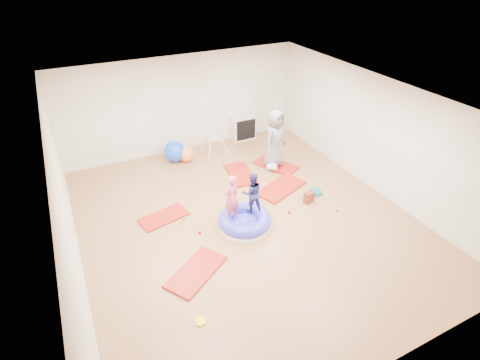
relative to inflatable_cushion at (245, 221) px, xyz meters
name	(u,v)px	position (x,y,z in m)	size (l,w,h in m)	color
room	(246,166)	(0.13, 0.19, 1.26)	(7.01, 8.01, 2.81)	#99683A
gym_mat_front_left	(196,272)	(-1.45, -0.82, -0.12)	(1.24, 0.62, 0.05)	#B7110C
gym_mat_mid_left	(164,217)	(-1.51, 1.10, -0.12)	(1.08, 0.54, 0.05)	#B7110C
gym_mat_center_back	(241,174)	(0.91, 2.02, -0.12)	(1.23, 0.61, 0.05)	#B7110C
gym_mat_right	(281,188)	(1.51, 0.94, -0.12)	(1.31, 0.66, 0.05)	#B7110C
gym_mat_rear_right	(276,165)	(2.01, 2.00, -0.12)	(1.20, 0.60, 0.05)	#B7110C
inflatable_cushion	(245,221)	(0.00, 0.00, 0.00)	(1.17, 1.17, 0.37)	white
child_pink	(231,196)	(-0.29, 0.06, 0.73)	(0.39, 0.26, 1.07)	#CE516A
child_navy	(252,191)	(0.24, 0.12, 0.66)	(0.45, 0.35, 0.93)	navy
adult_caregiver	(275,139)	(1.94, 2.02, 0.72)	(0.79, 0.52, 1.62)	slate
infant	(272,166)	(1.77, 1.80, 0.01)	(0.33, 0.34, 0.20)	#B3DBFF
ball_pit_balls	(232,209)	(0.01, 0.65, -0.11)	(3.99, 2.65, 0.07)	#BD0D08
exercise_ball_blue	(175,152)	(-0.43, 3.55, 0.16)	(0.61, 0.61, 0.61)	blue
exercise_ball_orange	(186,154)	(-0.14, 3.40, 0.08)	(0.44, 0.44, 0.44)	orange
infant_play_gym	(214,143)	(0.76, 3.48, 0.20)	(0.68, 0.64, 0.52)	silver
cube_shelf	(244,128)	(1.99, 3.98, 0.23)	(0.75, 0.37, 0.75)	silver
balance_disc	(315,192)	(2.18, 0.38, -0.11)	(0.33, 0.33, 0.07)	#06607F
backpack	(309,197)	(1.81, 0.14, 0.00)	(0.24, 0.15, 0.28)	#AC3412
yellow_toy	(200,321)	(-1.77, -1.88, -0.13)	(0.19, 0.19, 0.03)	#F8E400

